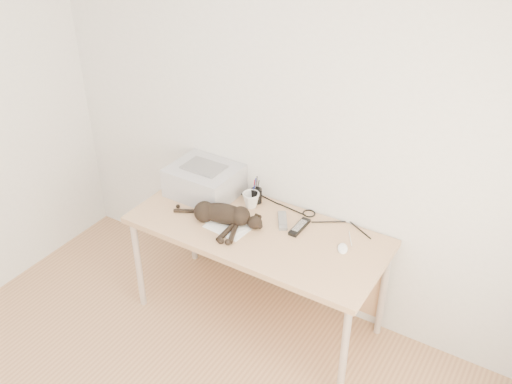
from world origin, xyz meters
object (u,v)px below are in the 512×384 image
Objects in this scene: cat at (221,215)px; pen_cup at (256,195)px; printer at (205,180)px; mouse at (343,247)px; desk at (264,239)px; mug at (251,200)px.

cat is 0.32m from pen_cup.
printer is 4.33× the size of mouse.
desk is 15.66× the size of mouse.
desk is 0.55m from mouse.
printer is at bearing 170.75° from desk.
mug is 0.07m from pen_cup.
mug is 1.09× the size of mouse.
pen_cup is (0.00, 0.07, -0.00)m from mug.
mug is (0.35, 0.02, -0.05)m from printer.
printer reaches higher than desk.
cat is at bearing -38.51° from printer.
cat is at bearing 166.26° from mouse.
printer is at bearing -166.21° from pen_cup.
pen_cup is at bearing 141.59° from mouse.
printer is 2.40× the size of pen_cup.
pen_cup is at bearing 133.35° from desk.
desk is 2.64× the size of cat.
printer is at bearing 150.77° from mouse.
printer reaches higher than mouse.
printer is 0.37m from cat.
mouse is (0.76, 0.15, -0.04)m from cat.
desk is 0.57m from printer.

